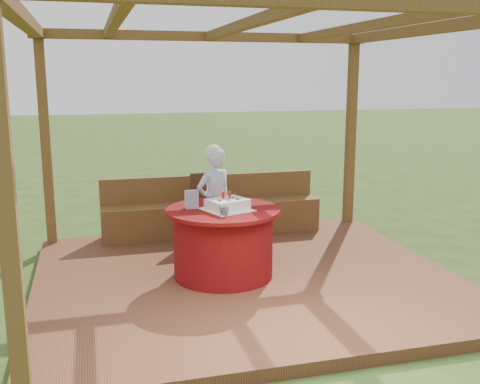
% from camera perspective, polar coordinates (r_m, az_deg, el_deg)
% --- Properties ---
extents(ground, '(60.00, 60.00, 0.00)m').
position_cam_1_polar(ground, '(6.29, 0.60, -9.40)').
color(ground, '#2C4818').
rests_on(ground, ground).
extents(deck, '(4.50, 4.00, 0.12)m').
position_cam_1_polar(deck, '(6.27, 0.60, -8.89)').
color(deck, brown).
rests_on(deck, ground).
extents(pergola, '(4.50, 4.00, 2.72)m').
position_cam_1_polar(pergola, '(5.88, 0.65, 13.08)').
color(pergola, brown).
rests_on(pergola, deck).
extents(bench, '(3.00, 0.42, 0.80)m').
position_cam_1_polar(bench, '(7.77, -2.83, -2.33)').
color(bench, brown).
rests_on(bench, deck).
extents(table, '(1.23, 1.23, 0.75)m').
position_cam_1_polar(table, '(6.10, -1.72, -5.10)').
color(table, maroon).
rests_on(table, deck).
extents(chair, '(0.49, 0.49, 0.90)m').
position_cam_1_polar(chair, '(7.37, -3.06, -1.18)').
color(chair, '#3E2213').
rests_on(chair, deck).
extents(elderly_woman, '(0.56, 0.47, 1.35)m').
position_cam_1_polar(elderly_woman, '(6.79, -2.65, -0.80)').
color(elderly_woman, '#ABD5FF').
rests_on(elderly_woman, deck).
extents(birthday_cake, '(0.58, 0.58, 0.19)m').
position_cam_1_polar(birthday_cake, '(5.93, -1.29, -1.28)').
color(birthday_cake, white).
rests_on(birthday_cake, table).
extents(gift_bag, '(0.14, 0.09, 0.19)m').
position_cam_1_polar(gift_bag, '(6.02, -4.94, -0.76)').
color(gift_bag, '#C17DA8').
rests_on(gift_bag, table).
extents(drinking_glass, '(0.12, 0.12, 0.09)m').
position_cam_1_polar(drinking_glass, '(5.68, -1.61, -2.01)').
color(drinking_glass, white).
rests_on(drinking_glass, table).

